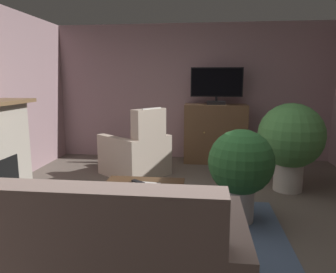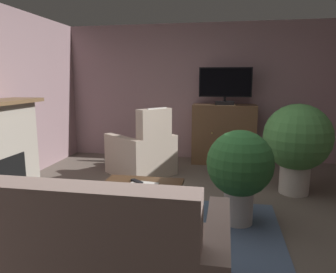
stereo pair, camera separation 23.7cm
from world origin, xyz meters
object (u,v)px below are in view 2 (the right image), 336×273
Objects in this scene: sofa_floral at (80,262)px; potted_plant_on_hearth_side at (240,167)px; television at (225,85)px; coffee_table at (142,189)px; tv_cabinet at (224,135)px; potted_plant_small_fern_corner at (297,140)px; armchair_beside_cabinet at (143,154)px; tv_remote at (137,181)px; folded_newspaper at (143,185)px.

potted_plant_on_hearth_side is (1.10, 1.47, 0.30)m from sofa_floral.
television is 1.06× the size of coffee_table.
tv_cabinet is 1.73m from potted_plant_small_fern_corner.
coffee_table is (-0.85, -2.57, -1.07)m from television.
tv_cabinet is 1.60m from armchair_beside_cabinet.
sofa_floral is (0.01, -1.40, -0.11)m from tv_remote.
television is 2.59m from potted_plant_on_hearth_side.
tv_remote is at bearing -148.49° from potted_plant_small_fern_corner.
folded_newspaper is 1.76m from armchair_beside_cabinet.
potted_plant_on_hearth_side is (1.10, 0.07, 0.20)m from tv_remote.
potted_plant_on_hearth_side reaches higher than folded_newspaper.
potted_plant_small_fern_corner is (0.97, -1.42, 0.21)m from tv_cabinet.
armchair_beside_cabinet reaches higher than folded_newspaper.
coffee_table is at bearing 87.49° from sofa_floral.
tv_cabinet is 1.11× the size of potted_plant_on_hearth_side.
tv_cabinet is 1.23× the size of television.
armchair_beside_cabinet reaches higher than sofa_floral.
tv_cabinet reaches higher than potted_plant_on_hearth_side.
potted_plant_on_hearth_side is (0.19, -2.51, 0.11)m from tv_cabinet.
potted_plant_small_fern_corner is at bearing 54.30° from potted_plant_on_hearth_side.
armchair_beside_cabinet is 2.34m from potted_plant_small_fern_corner.
sofa_floral reaches higher than coffee_table.
armchair_beside_cabinet is at bearing 133.25° from potted_plant_on_hearth_side.
television is 0.76× the size of armchair_beside_cabinet.
folded_newspaper is at bearing -145.75° from potted_plant_small_fern_corner.
coffee_table is 2.21m from potted_plant_small_fern_corner.
potted_plant_small_fern_corner reaches higher than sofa_floral.
tv_remote is 1.67m from armchair_beside_cabinet.
tv_remote reaches higher than coffee_table.
folded_newspaper is at bearing -107.70° from television.
armchair_beside_cabinet is at bearing 97.06° from sofa_floral.
tv_remote is 2.23m from potted_plant_small_fern_corner.
television is 1.91m from armchair_beside_cabinet.
tv_cabinet is at bearing 124.35° from potted_plant_small_fern_corner.
television is at bearing 71.76° from coffee_table.
sofa_floral is at bearing -102.82° from tv_cabinet.
coffee_table is at bearing -177.55° from tv_remote.
tv_cabinet is at bearing 80.89° from folded_newspaper.
television is 5.43× the size of tv_remote.
tv_remote reaches higher than folded_newspaper.
tv_remote is 0.09× the size of sofa_floral.
tv_cabinet is 4.09m from sofa_floral.
armchair_beside_cabinet reaches higher than potted_plant_on_hearth_side.
tv_cabinet is at bearing 77.18° from sofa_floral.
coffee_table is 1.73m from armchair_beside_cabinet.
tv_cabinet reaches higher than coffee_table.
tv_remote is 0.57× the size of folded_newspaper.
folded_newspaper is at bearing -52.19° from coffee_table.
potted_plant_on_hearth_side is (1.04, 0.11, 0.26)m from coffee_table.
television is at bearing -71.94° from tv_remote.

